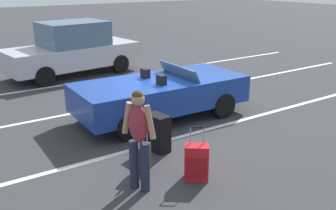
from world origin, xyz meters
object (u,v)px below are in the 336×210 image
convertible_car (168,93)px  traveler_person (139,136)px  suitcase_large_black (158,133)px  parked_sedan_near (73,49)px  suitcase_medium_bright (196,162)px  suitcase_small_carryon (143,158)px

convertible_car → traveler_person: bearing=-129.9°
suitcase_large_black → parked_sedan_near: parked_sedan_near is taller
suitcase_large_black → suitcase_medium_bright: (-0.07, -1.32, -0.06)m
traveler_person → parked_sedan_near: bearing=48.0°
suitcase_medium_bright → parked_sedan_near: 8.25m
suitcase_large_black → suitcase_small_carryon: suitcase_small_carryon is taller
suitcase_small_carryon → parked_sedan_near: bearing=-49.4°
convertible_car → suitcase_small_carryon: size_ratio=5.53×
suitcase_large_black → suitcase_small_carryon: bearing=-148.6°
convertible_car → traveler_person: 3.48m
suitcase_small_carryon → traveler_person: traveler_person is taller
convertible_car → suitcase_medium_bright: (-1.34, -2.86, -0.28)m
suitcase_small_carryon → traveler_person: (-0.33, -0.48, 0.68)m
suitcase_medium_bright → suitcase_large_black: bearing=-146.3°
suitcase_large_black → suitcase_small_carryon: 0.91m
suitcase_small_carryon → suitcase_large_black: bearing=-87.4°
suitcase_large_black → parked_sedan_near: (0.85, 6.86, 0.52)m
suitcase_large_black → suitcase_medium_bright: size_ratio=0.79×
convertible_car → suitcase_medium_bright: size_ratio=4.48×
suitcase_small_carryon → parked_sedan_near: size_ratio=0.16×
suitcase_large_black → suitcase_small_carryon: size_ratio=0.98×
suitcase_medium_bright → suitcase_small_carryon: (-0.61, 0.74, -0.06)m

